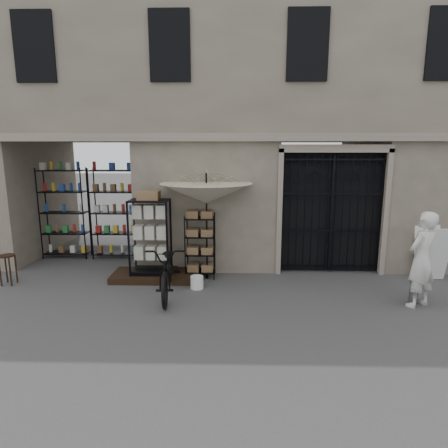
{
  "coord_description": "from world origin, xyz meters",
  "views": [
    {
      "loc": [
        -0.61,
        -6.75,
        2.99
      ],
      "look_at": [
        -0.8,
        1.4,
        1.35
      ],
      "focal_mm": 30.0,
      "sensor_mm": 36.0,
      "label": 1
    }
  ],
  "objects_px": {
    "wire_rack": "(200,246)",
    "easel_sign": "(431,252)",
    "display_cabinet": "(150,241)",
    "steel_bollard": "(415,282)",
    "wooden_stool": "(8,269)",
    "shopkeeper": "(416,306)",
    "market_umbrella": "(206,188)",
    "white_bucket": "(197,282)",
    "bicycle": "(169,294)"
  },
  "relations": [
    {
      "from": "wire_rack",
      "to": "easel_sign",
      "type": "distance_m",
      "value": 5.36
    },
    {
      "from": "display_cabinet",
      "to": "steel_bollard",
      "type": "height_order",
      "value": "display_cabinet"
    },
    {
      "from": "wooden_stool",
      "to": "shopkeeper",
      "type": "bearing_deg",
      "value": -6.42
    },
    {
      "from": "wooden_stool",
      "to": "shopkeeper",
      "type": "relative_size",
      "value": 0.37
    },
    {
      "from": "wooden_stool",
      "to": "market_umbrella",
      "type": "bearing_deg",
      "value": 6.62
    },
    {
      "from": "easel_sign",
      "to": "steel_bollard",
      "type": "bearing_deg",
      "value": -125.5
    },
    {
      "from": "wire_rack",
      "to": "white_bucket",
      "type": "height_order",
      "value": "wire_rack"
    },
    {
      "from": "steel_bollard",
      "to": "shopkeeper",
      "type": "xyz_separation_m",
      "value": [
        0.02,
        -0.12,
        -0.43
      ]
    },
    {
      "from": "easel_sign",
      "to": "wooden_stool",
      "type": "bearing_deg",
      "value": -175.99
    },
    {
      "from": "wire_rack",
      "to": "white_bucket",
      "type": "bearing_deg",
      "value": -67.11
    },
    {
      "from": "market_umbrella",
      "to": "wooden_stool",
      "type": "relative_size",
      "value": 4.33
    },
    {
      "from": "white_bucket",
      "to": "bicycle",
      "type": "xyz_separation_m",
      "value": [
        -0.56,
        -0.36,
        -0.14
      ]
    },
    {
      "from": "white_bucket",
      "to": "easel_sign",
      "type": "relative_size",
      "value": 0.23
    },
    {
      "from": "display_cabinet",
      "to": "wire_rack",
      "type": "bearing_deg",
      "value": 0.64
    },
    {
      "from": "white_bucket",
      "to": "steel_bollard",
      "type": "distance_m",
      "value": 4.4
    },
    {
      "from": "market_umbrella",
      "to": "wire_rack",
      "type": "bearing_deg",
      "value": 146.78
    },
    {
      "from": "wire_rack",
      "to": "white_bucket",
      "type": "xyz_separation_m",
      "value": [
        -0.01,
        -0.76,
        -0.6
      ]
    },
    {
      "from": "steel_bollard",
      "to": "easel_sign",
      "type": "height_order",
      "value": "easel_sign"
    },
    {
      "from": "wooden_stool",
      "to": "steel_bollard",
      "type": "distance_m",
      "value": 8.62
    },
    {
      "from": "display_cabinet",
      "to": "shopkeeper",
      "type": "distance_m",
      "value": 5.72
    },
    {
      "from": "white_bucket",
      "to": "shopkeeper",
      "type": "distance_m",
      "value": 4.44
    },
    {
      "from": "shopkeeper",
      "to": "display_cabinet",
      "type": "bearing_deg",
      "value": -46.27
    },
    {
      "from": "white_bucket",
      "to": "shopkeeper",
      "type": "xyz_separation_m",
      "value": [
        4.36,
        -0.83,
        -0.14
      ]
    },
    {
      "from": "wooden_stool",
      "to": "easel_sign",
      "type": "height_order",
      "value": "easel_sign"
    },
    {
      "from": "bicycle",
      "to": "white_bucket",
      "type": "bearing_deg",
      "value": 27.7
    },
    {
      "from": "white_bucket",
      "to": "shopkeeper",
      "type": "relative_size",
      "value": 0.15
    },
    {
      "from": "market_umbrella",
      "to": "easel_sign",
      "type": "height_order",
      "value": "market_umbrella"
    },
    {
      "from": "market_umbrella",
      "to": "shopkeeper",
      "type": "distance_m",
      "value": 4.92
    },
    {
      "from": "display_cabinet",
      "to": "market_umbrella",
      "type": "bearing_deg",
      "value": -5.34
    },
    {
      "from": "market_umbrella",
      "to": "easel_sign",
      "type": "distance_m",
      "value": 5.41
    },
    {
      "from": "white_bucket",
      "to": "steel_bollard",
      "type": "xyz_separation_m",
      "value": [
        4.34,
        -0.7,
        0.3
      ]
    },
    {
      "from": "market_umbrella",
      "to": "shopkeeper",
      "type": "height_order",
      "value": "market_umbrella"
    },
    {
      "from": "steel_bollard",
      "to": "shopkeeper",
      "type": "bearing_deg",
      "value": -80.64
    },
    {
      "from": "shopkeeper",
      "to": "bicycle",
      "type": "bearing_deg",
      "value": -37.37
    },
    {
      "from": "wire_rack",
      "to": "shopkeeper",
      "type": "xyz_separation_m",
      "value": [
        4.34,
        -1.59,
        -0.74
      ]
    },
    {
      "from": "wire_rack",
      "to": "wooden_stool",
      "type": "relative_size",
      "value": 2.21
    },
    {
      "from": "wooden_stool",
      "to": "bicycle",
      "type": "bearing_deg",
      "value": -7.82
    },
    {
      "from": "wire_rack",
      "to": "wooden_stool",
      "type": "distance_m",
      "value": 4.32
    },
    {
      "from": "bicycle",
      "to": "steel_bollard",
      "type": "bearing_deg",
      "value": -9.44
    },
    {
      "from": "white_bucket",
      "to": "steel_bollard",
      "type": "relative_size",
      "value": 0.33
    },
    {
      "from": "market_umbrella",
      "to": "steel_bollard",
      "type": "height_order",
      "value": "market_umbrella"
    },
    {
      "from": "wire_rack",
      "to": "display_cabinet",
      "type": "bearing_deg",
      "value": -146.09
    },
    {
      "from": "display_cabinet",
      "to": "wooden_stool",
      "type": "relative_size",
      "value": 2.73
    },
    {
      "from": "wire_rack",
      "to": "bicycle",
      "type": "distance_m",
      "value": 1.46
    },
    {
      "from": "display_cabinet",
      "to": "wooden_stool",
      "type": "xyz_separation_m",
      "value": [
        -3.13,
        -0.42,
        -0.56
      ]
    },
    {
      "from": "bicycle",
      "to": "wooden_stool",
      "type": "relative_size",
      "value": 3.12
    },
    {
      "from": "bicycle",
      "to": "market_umbrella",
      "type": "bearing_deg",
      "value": 48.74
    },
    {
      "from": "wire_rack",
      "to": "shopkeeper",
      "type": "distance_m",
      "value": 4.68
    },
    {
      "from": "market_umbrella",
      "to": "white_bucket",
      "type": "relative_size",
      "value": 10.43
    },
    {
      "from": "display_cabinet",
      "to": "market_umbrella",
      "type": "height_order",
      "value": "market_umbrella"
    }
  ]
}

